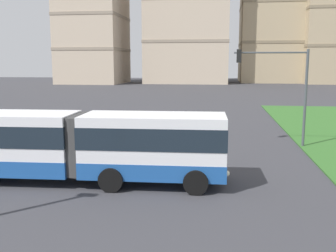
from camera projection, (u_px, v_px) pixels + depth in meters
articulated_bus at (89, 145)px, 16.64m from camera, size 11.94×3.20×3.00m
car_grey_wagon at (103, 125)px, 27.54m from camera, size 4.44×2.09×1.58m
traffic_light_far_right at (281, 80)px, 23.43m from camera, size 4.42×0.28×5.95m
apartment_tower_west at (92, 2)px, 96.53m from camera, size 15.26×17.31×40.37m
apartment_tower_westcentre at (188, 3)px, 96.98m from camera, size 20.96×14.60×39.76m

